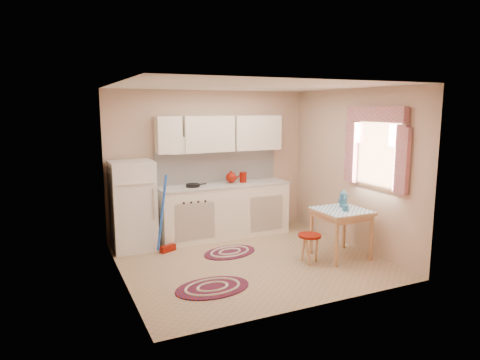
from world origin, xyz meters
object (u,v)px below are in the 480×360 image
at_px(table, 341,234).
at_px(stool, 309,248).
at_px(base_cabinets, 224,211).
at_px(fridge, 133,206).

height_order(table, stool, table).
height_order(base_cabinets, table, base_cabinets).
bearing_deg(table, fridge, 148.77).
relative_size(base_cabinets, stool, 5.36).
height_order(fridge, stool, fridge).
xyz_separation_m(base_cabinets, stool, (0.62, -1.71, -0.23)).
relative_size(fridge, stool, 3.33).
bearing_deg(stool, table, 0.93).
xyz_separation_m(base_cabinets, table, (1.17, -1.70, -0.08)).
bearing_deg(table, base_cabinets, 124.51).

